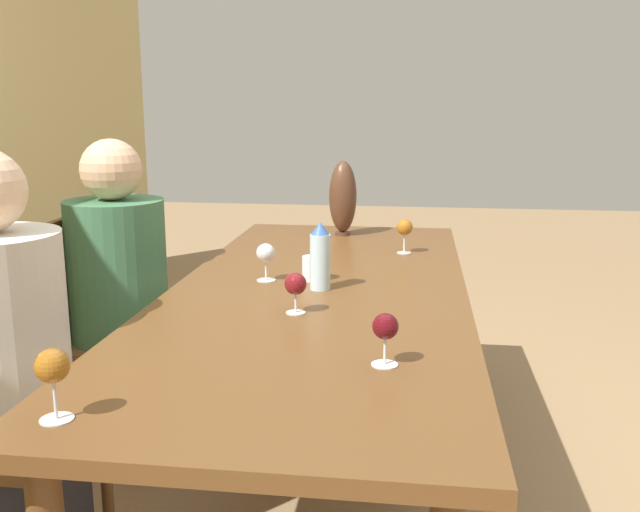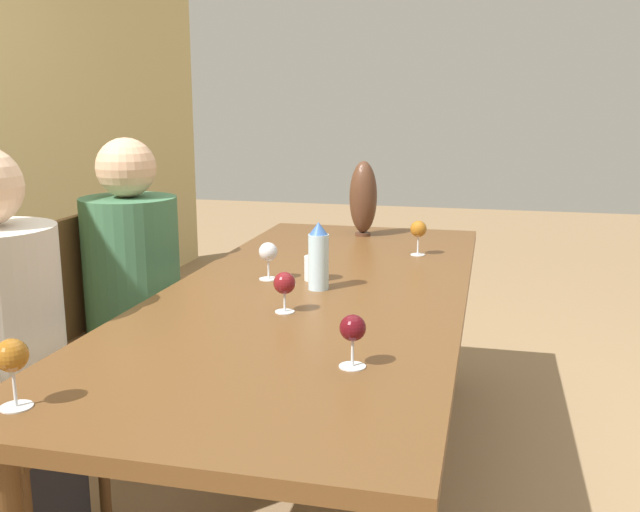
{
  "view_description": "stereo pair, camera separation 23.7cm",
  "coord_description": "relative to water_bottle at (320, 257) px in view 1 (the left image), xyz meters",
  "views": [
    {
      "loc": [
        -2.25,
        -0.31,
        1.36
      ],
      "look_at": [
        0.04,
        0.0,
        0.85
      ],
      "focal_mm": 40.0,
      "sensor_mm": 36.0,
      "label": 1
    },
    {
      "loc": [
        -2.21,
        -0.54,
        1.36
      ],
      "look_at": [
        0.04,
        0.0,
        0.85
      ],
      "focal_mm": 40.0,
      "sensor_mm": 36.0,
      "label": 2
    }
  ],
  "objects": [
    {
      "name": "water_tumbler",
      "position": [
        0.12,
        0.04,
        -0.07
      ],
      "size": [
        0.08,
        0.08,
        0.08
      ],
      "color": "silver",
      "rests_on": "dining_table"
    },
    {
      "name": "wine_glass_1",
      "position": [
        0.6,
        -0.26,
        -0.01
      ],
      "size": [
        0.07,
        0.07,
        0.14
      ],
      "color": "silver",
      "rests_on": "dining_table"
    },
    {
      "name": "wine_glass_4",
      "position": [
        -0.66,
        -0.24,
        -0.02
      ],
      "size": [
        0.06,
        0.06,
        0.13
      ],
      "color": "silver",
      "rests_on": "dining_table"
    },
    {
      "name": "person_far",
      "position": [
        0.24,
        0.79,
        -0.21
      ],
      "size": [
        0.37,
        0.37,
        1.22
      ],
      "color": "#2D2D38",
      "rests_on": "ground_plane"
    },
    {
      "name": "water_bottle",
      "position": [
        0.0,
        0.0,
        0.0
      ],
      "size": [
        0.07,
        0.07,
        0.22
      ],
      "color": "silver",
      "rests_on": "dining_table"
    },
    {
      "name": "person_near",
      "position": [
        -0.55,
        0.79,
        -0.2
      ],
      "size": [
        0.37,
        0.37,
        1.24
      ],
      "color": "#2D2D38",
      "rests_on": "ground_plane"
    },
    {
      "name": "wine_glass_0",
      "position": [
        -1.04,
        0.38,
        -0.0
      ],
      "size": [
        0.07,
        0.07,
        0.15
      ],
      "color": "silver",
      "rests_on": "dining_table"
    },
    {
      "name": "vase",
      "position": [
        0.96,
        0.03,
        0.07
      ],
      "size": [
        0.13,
        0.13,
        0.34
      ],
      "color": "#4C2D1E",
      "rests_on": "dining_table"
    },
    {
      "name": "wine_glass_3",
      "position": [
        -0.28,
        0.03,
        -0.02
      ],
      "size": [
        0.07,
        0.07,
        0.12
      ],
      "color": "silver",
      "rests_on": "dining_table"
    },
    {
      "name": "ground_plane",
      "position": [
        0.01,
        0.01,
        -0.86
      ],
      "size": [
        14.0,
        14.0,
        0.0
      ],
      "primitive_type": "plane",
      "color": "#937551"
    },
    {
      "name": "chair_far",
      "position": [
        0.24,
        0.87,
        -0.36
      ],
      "size": [
        0.44,
        0.44,
        0.93
      ],
      "color": "brown",
      "rests_on": "ground_plane"
    },
    {
      "name": "dining_table",
      "position": [
        0.01,
        0.01,
        -0.18
      ],
      "size": [
        2.38,
        0.97,
        0.75
      ],
      "color": "brown",
      "rests_on": "ground_plane"
    },
    {
      "name": "wine_glass_2",
      "position": [
        0.09,
        0.2,
        -0.02
      ],
      "size": [
        0.07,
        0.07,
        0.13
      ],
      "color": "silver",
      "rests_on": "dining_table"
    }
  ]
}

